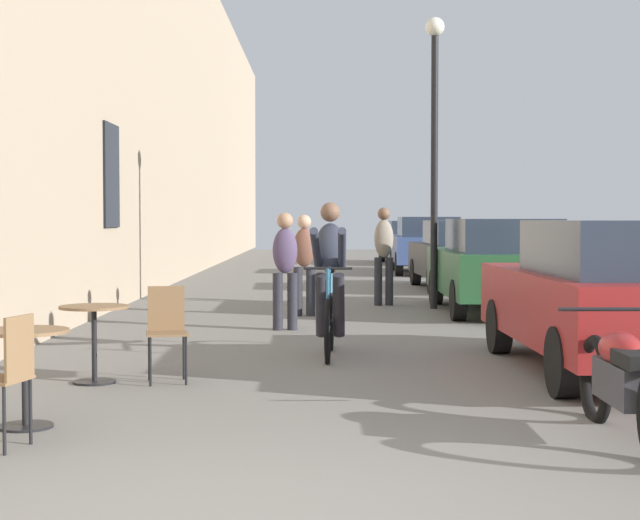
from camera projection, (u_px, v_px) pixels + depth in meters
name	position (u px, v px, depth m)	size (l,w,h in m)	color
building_facade_left	(124.00, 60.00, 18.68)	(0.54, 68.00, 9.05)	tan
cafe_table_near	(24.00, 357.00, 7.22)	(0.64, 0.64, 0.72)	black
cafe_chair_near_toward_wall	(5.00, 371.00, 6.54)	(0.46, 0.46, 0.89)	black
cafe_table_mid	(93.00, 327.00, 9.19)	(0.64, 0.64, 0.72)	black
cafe_chair_mid_toward_street	(166.00, 327.00, 9.26)	(0.45, 0.45, 0.89)	black
cyclist_on_bicycle	(329.00, 283.00, 11.10)	(0.52, 1.76, 1.74)	black
pedestrian_near	(284.00, 264.00, 13.54)	(0.37, 0.28, 1.61)	#26262D
pedestrian_mid	(304.00, 259.00, 15.50)	(0.34, 0.24, 1.59)	#26262D
pedestrian_far	(383.00, 250.00, 17.39)	(0.37, 0.29, 1.72)	#26262D
street_lamp	(434.00, 125.00, 16.66)	(0.32, 0.32, 4.90)	black
parked_car_nearest	(611.00, 295.00, 9.69)	(1.85, 4.27, 1.51)	maroon
parked_car_second	(496.00, 264.00, 16.06)	(1.81, 4.28, 1.52)	#23512D
parked_car_third	(460.00, 254.00, 21.29)	(1.88, 4.23, 1.49)	black
parked_car_fourth	(426.00, 244.00, 27.63)	(1.96, 4.47, 1.57)	#384C84
parked_car_fifth	(408.00, 242.00, 33.42)	(1.81, 4.12, 1.45)	#595960
parked_motorcycle	(625.00, 383.00, 6.78)	(0.62, 2.15, 0.92)	black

